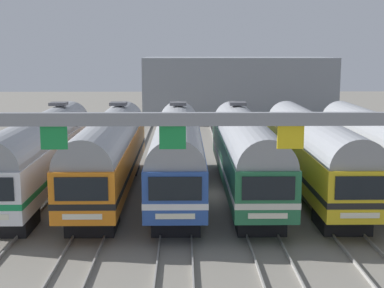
# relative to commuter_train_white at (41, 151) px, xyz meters

# --- Properties ---
(ground_plane) EXTENTS (160.00, 160.00, 0.00)m
(ground_plane) POSITION_rel_commuter_train_white_xyz_m (9.98, 0.00, -2.69)
(ground_plane) COLOR gray
(track_bed) EXTENTS (21.46, 70.00, 0.15)m
(track_bed) POSITION_rel_commuter_train_white_xyz_m (9.98, 17.00, -2.61)
(track_bed) COLOR gray
(track_bed) RESTS_ON ground
(commuter_train_white) EXTENTS (2.88, 18.06, 5.05)m
(commuter_train_white) POSITION_rel_commuter_train_white_xyz_m (0.00, 0.00, 0.00)
(commuter_train_white) COLOR white
(commuter_train_white) RESTS_ON ground
(commuter_train_orange) EXTENTS (2.88, 18.06, 5.05)m
(commuter_train_orange) POSITION_rel_commuter_train_white_xyz_m (3.99, 0.00, 0.00)
(commuter_train_orange) COLOR orange
(commuter_train_orange) RESTS_ON ground
(commuter_train_blue) EXTENTS (2.88, 18.06, 5.05)m
(commuter_train_blue) POSITION_rel_commuter_train_white_xyz_m (7.98, 0.00, 0.00)
(commuter_train_blue) COLOR #284C9E
(commuter_train_blue) RESTS_ON ground
(commuter_train_green) EXTENTS (2.88, 18.06, 5.05)m
(commuter_train_green) POSITION_rel_commuter_train_white_xyz_m (11.97, 0.00, 0.00)
(commuter_train_green) COLOR #236B42
(commuter_train_green) RESTS_ON ground
(commuter_train_yellow) EXTENTS (2.88, 18.06, 4.77)m
(commuter_train_yellow) POSITION_rel_commuter_train_white_xyz_m (15.96, -0.00, -0.00)
(commuter_train_yellow) COLOR gold
(commuter_train_yellow) RESTS_ON ground
(commuter_train_silver) EXTENTS (2.88, 18.06, 4.77)m
(commuter_train_silver) POSITION_rel_commuter_train_white_xyz_m (19.95, -0.00, -0.00)
(commuter_train_silver) COLOR silver
(commuter_train_silver) RESTS_ON ground
(catenary_gantry) EXTENTS (25.19, 0.44, 6.97)m
(catenary_gantry) POSITION_rel_commuter_train_white_xyz_m (9.98, -13.50, 2.65)
(catenary_gantry) COLOR gray
(catenary_gantry) RESTS_ON ground
(maintenance_building) EXTENTS (22.44, 10.00, 7.53)m
(maintenance_building) POSITION_rel_commuter_train_white_xyz_m (14.87, 35.68, 1.08)
(maintenance_building) COLOR gray
(maintenance_building) RESTS_ON ground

